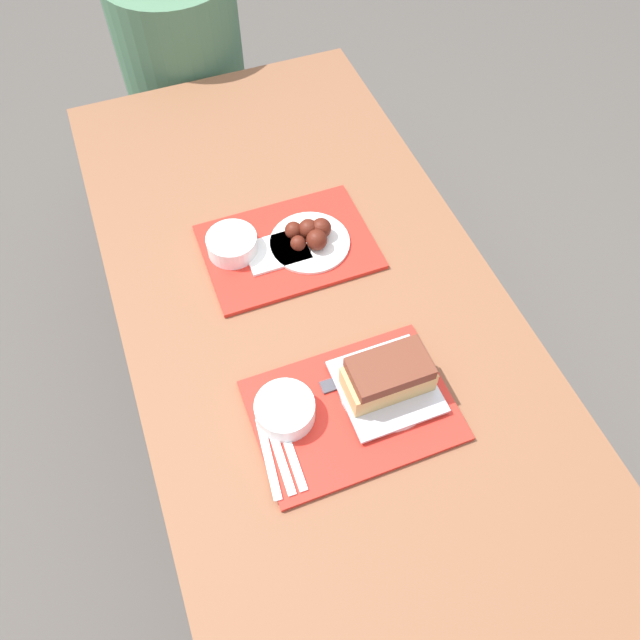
{
  "coord_description": "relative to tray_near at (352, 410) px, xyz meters",
  "views": [
    {
      "loc": [
        -0.28,
        -0.73,
        1.9
      ],
      "look_at": [
        -0.01,
        -0.03,
        0.8
      ],
      "focal_mm": 35.0,
      "sensor_mm": 36.0,
      "label": 1
    }
  ],
  "objects": [
    {
      "name": "condiment_packet",
      "position": [
        -0.02,
        0.06,
        0.01
      ],
      "size": [
        0.04,
        0.03,
        0.01
      ],
      "color": "#3F3F47",
      "rests_on": "tray_near"
    },
    {
      "name": "ground_plane",
      "position": [
        0.02,
        0.24,
        -0.76
      ],
      "size": [
        12.0,
        12.0,
        0.0
      ],
      "primitive_type": "plane",
      "color": "#4C4742"
    },
    {
      "name": "tray_near",
      "position": [
        0.0,
        0.0,
        0.0
      ],
      "size": [
        0.4,
        0.29,
        0.01
      ],
      "color": "red",
      "rests_on": "picnic_table"
    },
    {
      "name": "plastic_spoon_near",
      "position": [
        -0.19,
        -0.04,
        0.01
      ],
      "size": [
        0.03,
        0.17,
        0.0
      ],
      "color": "white",
      "rests_on": "tray_near"
    },
    {
      "name": "plastic_knife_near",
      "position": [
        -0.15,
        -0.04,
        0.01
      ],
      "size": [
        0.02,
        0.17,
        0.0
      ],
      "color": "white",
      "rests_on": "tray_near"
    },
    {
      "name": "picnic_bench_far",
      "position": [
        0.02,
        1.4,
        -0.4
      ],
      "size": [
        0.81,
        0.28,
        0.42
      ],
      "color": "brown",
      "rests_on": "ground_plane"
    },
    {
      "name": "bowl_coleslaw_far",
      "position": [
        -0.11,
        0.48,
        0.03
      ],
      "size": [
        0.12,
        0.12,
        0.05
      ],
      "color": "white",
      "rests_on": "tray_far"
    },
    {
      "name": "brisket_sandwich_plate",
      "position": [
        0.08,
        0.02,
        0.05
      ],
      "size": [
        0.19,
        0.19,
        0.1
      ],
      "color": "white",
      "rests_on": "tray_near"
    },
    {
      "name": "tray_far",
      "position": [
        0.02,
        0.45,
        0.0
      ],
      "size": [
        0.4,
        0.29,
        0.01
      ],
      "color": "red",
      "rests_on": "picnic_table"
    },
    {
      "name": "napkin_far",
      "position": [
        -0.01,
        0.44,
        0.01
      ],
      "size": [
        0.15,
        0.1,
        0.01
      ],
      "color": "white",
      "rests_on": "tray_far"
    },
    {
      "name": "picnic_table",
      "position": [
        0.02,
        0.24,
        -0.09
      ],
      "size": [
        0.85,
        1.89,
        0.76
      ],
      "color": "brown",
      "rests_on": "ground_plane"
    },
    {
      "name": "wings_plate_far",
      "position": [
        0.07,
        0.44,
        0.03
      ],
      "size": [
        0.19,
        0.19,
        0.06
      ],
      "color": "white",
      "rests_on": "tray_far"
    },
    {
      "name": "person_seated_across",
      "position": [
        -0.02,
        1.4,
        -0.04
      ],
      "size": [
        0.4,
        0.4,
        0.73
      ],
      "color": "#477051",
      "rests_on": "picnic_bench_far"
    },
    {
      "name": "plastic_fork_near",
      "position": [
        -0.17,
        -0.04,
        0.01
      ],
      "size": [
        0.02,
        0.17,
        0.0
      ],
      "color": "white",
      "rests_on": "tray_near"
    },
    {
      "name": "bowl_coleslaw_near",
      "position": [
        -0.13,
        0.03,
        0.03
      ],
      "size": [
        0.12,
        0.12,
        0.05
      ],
      "color": "white",
      "rests_on": "tray_near"
    }
  ]
}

